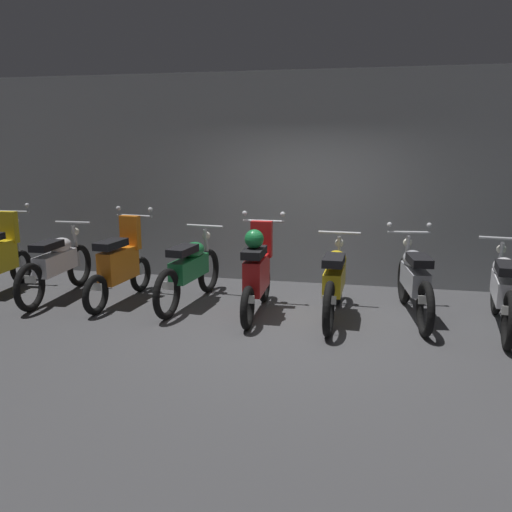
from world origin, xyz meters
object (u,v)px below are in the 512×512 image
(motorbike_slot_1, at_px, (57,264))
(motorbike_slot_6, at_px, (414,280))
(motorbike_slot_2, at_px, (120,265))
(motorbike_slot_5, at_px, (335,280))
(motorbike_slot_7, at_px, (503,289))
(motorbike_slot_4, at_px, (257,271))
(motorbike_slot_3, at_px, (190,269))

(motorbike_slot_1, height_order, motorbike_slot_6, motorbike_slot_6)
(motorbike_slot_1, relative_size, motorbike_slot_2, 1.16)
(motorbike_slot_5, xyz_separation_m, motorbike_slot_7, (1.98, -0.02, 0.00))
(motorbike_slot_6, bearing_deg, motorbike_slot_5, -167.33)
(motorbike_slot_6, distance_m, motorbike_slot_7, 1.02)
(motorbike_slot_4, height_order, motorbike_slot_7, motorbike_slot_4)
(motorbike_slot_1, xyz_separation_m, motorbike_slot_4, (2.97, -0.17, 0.08))
(motorbike_slot_1, xyz_separation_m, motorbike_slot_2, (0.99, -0.02, 0.04))
(motorbike_slot_1, relative_size, motorbike_slot_6, 1.00)
(motorbike_slot_5, distance_m, motorbike_slot_7, 1.98)
(motorbike_slot_3, bearing_deg, motorbike_slot_4, -13.51)
(motorbike_slot_1, bearing_deg, motorbike_slot_2, -0.98)
(motorbike_slot_5, bearing_deg, motorbike_slot_2, 177.71)
(motorbike_slot_1, height_order, motorbike_slot_7, same)
(motorbike_slot_2, bearing_deg, motorbike_slot_7, -1.60)
(motorbike_slot_1, bearing_deg, motorbike_slot_3, 1.82)
(motorbike_slot_3, bearing_deg, motorbike_slot_1, -178.18)
(motorbike_slot_3, height_order, motorbike_slot_5, same)
(motorbike_slot_3, height_order, motorbike_slot_6, motorbike_slot_6)
(motorbike_slot_6, bearing_deg, motorbike_slot_1, -179.00)
(motorbike_slot_5, bearing_deg, motorbike_slot_6, 12.67)
(motorbike_slot_3, relative_size, motorbike_slot_5, 1.00)
(motorbike_slot_1, bearing_deg, motorbike_slot_6, 1.00)
(motorbike_slot_1, xyz_separation_m, motorbike_slot_3, (1.98, 0.06, 0.00))
(motorbike_slot_7, bearing_deg, motorbike_slot_1, 178.50)
(motorbike_slot_7, bearing_deg, motorbike_slot_4, -179.63)
(motorbike_slot_2, height_order, motorbike_slot_3, motorbike_slot_2)
(motorbike_slot_6, height_order, motorbike_slot_7, motorbike_slot_6)
(motorbike_slot_5, bearing_deg, motorbike_slot_3, 174.27)
(motorbike_slot_3, bearing_deg, motorbike_slot_7, -3.15)
(motorbike_slot_4, bearing_deg, motorbike_slot_2, 175.45)
(motorbike_slot_2, height_order, motorbike_slot_5, motorbike_slot_2)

